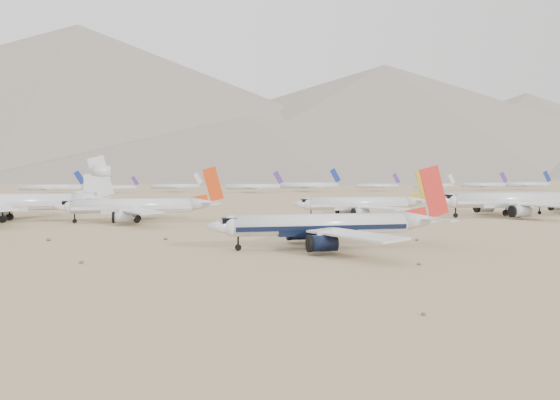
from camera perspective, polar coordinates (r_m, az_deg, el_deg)
name	(u,v)px	position (r m, az deg, el deg)	size (l,w,h in m)	color
ground	(313,245)	(115.38, 3.45, -4.68)	(7000.00, 7000.00, 0.00)	#917554
main_airliner	(331,225)	(110.19, 5.39, -2.63)	(47.67, 46.56, 16.82)	silver
row2_navy_widebody	(514,200)	(202.45, 23.30, -0.04)	(55.60, 54.37, 19.78)	silver
row2_gold_tail	(364,204)	(184.30, 8.74, -0.40)	(46.21, 45.19, 16.45)	silver
row2_orange_tail	(139,206)	(171.35, -14.47, -0.65)	(47.77, 46.73, 17.04)	silver
row2_white_trijet	(11,202)	(186.93, -26.28, -0.20)	(58.24, 56.92, 20.64)	silver
distant_storage_row	(292,186)	(416.17, 1.29, 1.48)	(676.82, 64.26, 15.70)	silver
mountain_range	(200,116)	(1769.94, -8.37, 8.64)	(7354.00, 3024.00, 470.00)	slate
foothills	(407,150)	(1333.17, 13.16, 5.15)	(4637.50, 1395.00, 155.00)	slate
desert_scrub	(379,266)	(89.69, 10.28, -6.75)	(261.14, 121.67, 0.63)	brown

